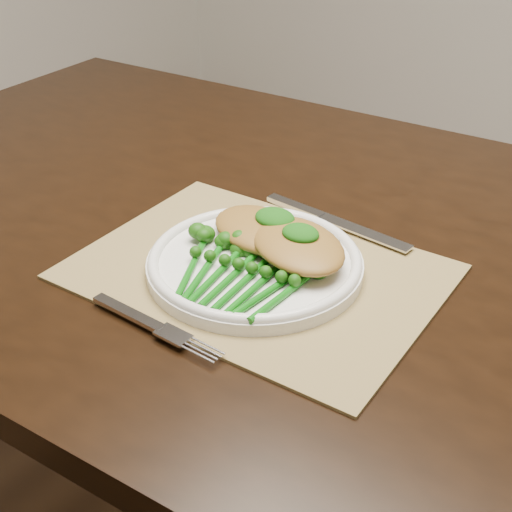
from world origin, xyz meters
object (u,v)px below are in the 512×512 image
Objects in this scene: placemat at (257,272)px; chicken_fillet_left at (262,230)px; dining_table at (295,432)px; broccolini_bundle at (237,280)px; dinner_plate at (255,262)px.

chicken_fillet_left is at bearing 115.83° from placemat.
broccolini_bundle reaches higher than dining_table.
dining_table is at bearing 89.19° from broccolini_bundle.
placemat is 2.30× the size of broccolini_bundle.
chicken_fillet_left is at bearing 101.09° from broccolini_bundle.
placemat is at bearing -50.30° from chicken_fillet_left.
dinner_plate is 0.05m from broccolini_bundle.
chicken_fillet_left is 0.10m from broccolini_bundle.
chicken_fillet_left is (-0.02, 0.04, 0.03)m from placemat.
dinner_plate is (-0.00, -0.00, 0.01)m from placemat.
placemat is at bearing 93.27° from broccolini_bundle.
broccolini_bundle is (0.04, -0.09, -0.01)m from chicken_fillet_left.
broccolini_bundle is (0.03, -0.17, 0.40)m from dining_table.
chicken_fillet_left is (-0.02, 0.04, 0.02)m from dinner_plate.
placemat reaches higher than dining_table.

